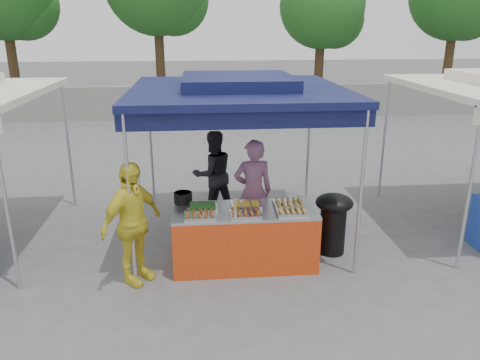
{
  "coord_description": "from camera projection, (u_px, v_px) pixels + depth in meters",
  "views": [
    {
      "loc": [
        -0.62,
        -6.11,
        3.3
      ],
      "look_at": [
        0.0,
        0.6,
        1.05
      ],
      "focal_mm": 35.0,
      "sensor_mm": 36.0,
      "label": 1
    }
  ],
  "objects": [
    {
      "name": "food_tray_fm",
      "position": [
        245.0,
        214.0,
        6.27
      ],
      "size": [
        0.42,
        0.3,
        0.07
      ],
      "color": "silver",
      "rests_on": "vendor_table"
    },
    {
      "name": "main_canopy",
      "position": [
        238.0,
        89.0,
        7.03
      ],
      "size": [
        3.2,
        3.2,
        2.57
      ],
      "color": "#B9B9C0",
      "rests_on": "ground_plane"
    },
    {
      "name": "vendor_woman",
      "position": [
        253.0,
        192.0,
        7.24
      ],
      "size": [
        0.64,
        0.44,
        1.67
      ],
      "primitive_type": "imported",
      "rotation": [
        0.0,
        0.0,
        3.21
      ],
      "color": "#875679",
      "rests_on": "ground_plane"
    },
    {
      "name": "food_tray_fl",
      "position": [
        200.0,
        215.0,
        6.21
      ],
      "size": [
        0.42,
        0.3,
        0.07
      ],
      "color": "silver",
      "rests_on": "vendor_table"
    },
    {
      "name": "vendor_table",
      "position": [
        244.0,
        237.0,
        6.64
      ],
      "size": [
        2.0,
        0.8,
        0.85
      ],
      "color": "#BF3811",
      "rests_on": "ground_plane"
    },
    {
      "name": "tree_2",
      "position": [
        325.0,
        9.0,
        18.04
      ],
      "size": [
        3.36,
        3.28,
        5.63
      ],
      "color": "#402D18",
      "rests_on": "ground_plane"
    },
    {
      "name": "ground_plane",
      "position": [
        244.0,
        261.0,
        6.87
      ],
      "size": [
        80.0,
        80.0,
        0.0
      ],
      "primitive_type": "plane",
      "color": "#59585B"
    },
    {
      "name": "food_tray_bm",
      "position": [
        246.0,
        205.0,
        6.58
      ],
      "size": [
        0.42,
        0.3,
        0.07
      ],
      "color": "silver",
      "rests_on": "vendor_table"
    },
    {
      "name": "crate_stacked",
      "position": [
        256.0,
        216.0,
        7.39
      ],
      "size": [
        0.45,
        0.32,
        0.27
      ],
      "primitive_type": "cube",
      "color": "#132BA0",
      "rests_on": "crate_right"
    },
    {
      "name": "food_tray_br",
      "position": [
        289.0,
        203.0,
        6.64
      ],
      "size": [
        0.42,
        0.3,
        0.07
      ],
      "color": "silver",
      "rests_on": "vendor_table"
    },
    {
      "name": "customer_person",
      "position": [
        132.0,
        224.0,
        6.08
      ],
      "size": [
        0.94,
        1.01,
        1.67
      ],
      "primitive_type": "imported",
      "rotation": [
        0.0,
        0.0,
        0.87
      ],
      "color": "yellow",
      "rests_on": "ground_plane"
    },
    {
      "name": "skewer_cup",
      "position": [
        235.0,
        215.0,
        6.19
      ],
      "size": [
        0.07,
        0.07,
        0.09
      ],
      "primitive_type": "cylinder",
      "color": "#B9B9C0",
      "rests_on": "vendor_table"
    },
    {
      "name": "helper_man",
      "position": [
        213.0,
        174.0,
        8.27
      ],
      "size": [
        0.92,
        0.82,
        1.56
      ],
      "primitive_type": "imported",
      "rotation": [
        0.0,
        0.0,
        3.49
      ],
      "color": "black",
      "rests_on": "ground_plane"
    },
    {
      "name": "food_tray_fr",
      "position": [
        292.0,
        212.0,
        6.34
      ],
      "size": [
        0.42,
        0.3,
        0.07
      ],
      "color": "silver",
      "rests_on": "vendor_table"
    },
    {
      "name": "food_tray_bl",
      "position": [
        203.0,
        207.0,
        6.51
      ],
      "size": [
        0.42,
        0.3,
        0.07
      ],
      "color": "silver",
      "rests_on": "vendor_table"
    },
    {
      "name": "back_wall",
      "position": [
        214.0,
        102.0,
        17.07
      ],
      "size": [
        40.0,
        0.25,
        1.2
      ],
      "primitive_type": "cube",
      "color": "gray",
      "rests_on": "ground_plane"
    },
    {
      "name": "crate_right",
      "position": [
        255.0,
        232.0,
        7.48
      ],
      "size": [
        0.47,
        0.33,
        0.28
      ],
      "primitive_type": "cube",
      "color": "#132BA0",
      "rests_on": "ground_plane"
    },
    {
      "name": "crate_left",
      "position": [
        215.0,
        236.0,
        7.29
      ],
      "size": [
        0.55,
        0.39,
        0.33
      ],
      "primitive_type": "cube",
      "color": "#132BA0",
      "rests_on": "ground_plane"
    },
    {
      "name": "cooking_pot",
      "position": [
        183.0,
        197.0,
        6.74
      ],
      "size": [
        0.26,
        0.26,
        0.15
      ],
      "primitive_type": "cylinder",
      "color": "black",
      "rests_on": "vendor_table"
    },
    {
      "name": "wok_burner",
      "position": [
        333.0,
        218.0,
        6.96
      ],
      "size": [
        0.56,
        0.56,
        0.94
      ],
      "rotation": [
        0.0,
        0.0,
        0.16
      ],
      "color": "black",
      "rests_on": "ground_plane"
    }
  ]
}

